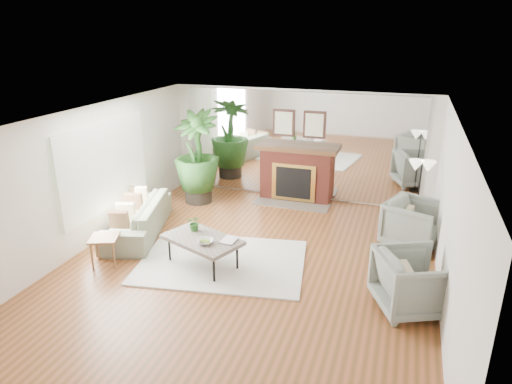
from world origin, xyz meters
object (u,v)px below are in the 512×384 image
(fireplace, at_px, (296,173))
(side_table, at_px, (104,241))
(potted_ficus, at_px, (197,154))
(floor_lamp, at_px, (421,172))
(armchair_front, at_px, (413,282))
(armchair_back, at_px, (414,224))
(sofa, at_px, (137,218))
(coffee_table, at_px, (202,240))

(fireplace, height_order, side_table, fireplace)
(potted_ficus, xyz_separation_m, floor_lamp, (4.70, -0.33, 0.15))
(armchair_front, xyz_separation_m, side_table, (-4.87, -0.27, -0.01))
(armchair_back, bearing_deg, armchair_front, -158.82)
(potted_ficus, distance_m, floor_lamp, 4.72)
(armchair_back, xyz_separation_m, potted_ficus, (-4.67, 0.81, 0.69))
(side_table, xyz_separation_m, floor_lamp, (4.90, 2.86, 0.85))
(fireplace, relative_size, side_table, 3.55)
(side_table, bearing_deg, fireplace, 60.33)
(floor_lamp, bearing_deg, fireplace, 156.71)
(sofa, distance_m, floor_lamp, 5.41)
(armchair_back, xyz_separation_m, side_table, (-4.87, -2.39, -0.01))
(fireplace, height_order, potted_ficus, potted_ficus)
(coffee_table, height_order, side_table, coffee_table)
(potted_ficus, relative_size, floor_lamp, 1.40)
(sofa, distance_m, side_table, 1.27)
(coffee_table, height_order, armchair_front, armchair_front)
(fireplace, distance_m, coffee_table, 3.59)
(side_table, height_order, floor_lamp, floor_lamp)
(coffee_table, height_order, armchair_back, armchair_back)
(armchair_back, distance_m, side_table, 5.43)
(potted_ficus, bearing_deg, fireplace, 21.05)
(fireplace, xyz_separation_m, floor_lamp, (2.63, -1.13, 0.61))
(side_table, distance_m, floor_lamp, 5.74)
(armchair_back, height_order, floor_lamp, floor_lamp)
(fireplace, bearing_deg, armchair_front, -55.04)
(armchair_back, height_order, potted_ficus, potted_ficus)
(fireplace, relative_size, potted_ficus, 0.98)
(coffee_table, distance_m, armchair_front, 3.31)
(coffee_table, height_order, potted_ficus, potted_ficus)
(fireplace, distance_m, armchair_front, 4.54)
(armchair_back, bearing_deg, sofa, 123.77)
(fireplace, relative_size, armchair_back, 2.16)
(armchair_front, height_order, potted_ficus, potted_ficus)
(sofa, bearing_deg, coffee_table, 49.17)
(armchair_front, height_order, floor_lamp, floor_lamp)
(fireplace, xyz_separation_m, potted_ficus, (-2.07, -0.80, 0.46))
(armchair_back, bearing_deg, side_table, 137.26)
(sofa, height_order, potted_ficus, potted_ficus)
(fireplace, bearing_deg, coffee_table, -101.39)
(armchair_back, relative_size, armchair_front, 1.00)
(sofa, relative_size, side_table, 3.82)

